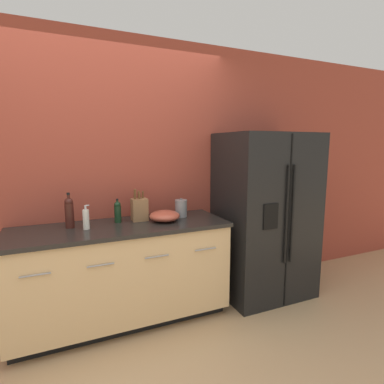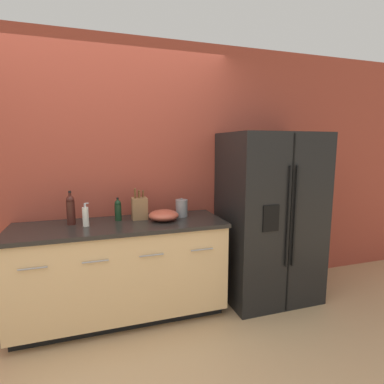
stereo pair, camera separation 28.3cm
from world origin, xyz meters
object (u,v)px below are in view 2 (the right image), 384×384
object	(u,v)px
soap_dispenser	(86,216)
steel_canister	(182,208)
oil_bottle	(118,210)
refrigerator	(269,217)
wine_bottle	(71,209)
mixing_bowl	(164,215)
knife_block	(139,208)

from	to	relation	value
soap_dispenser	steel_canister	world-z (taller)	soap_dispenser
soap_dispenser	oil_bottle	distance (m)	0.31
oil_bottle	refrigerator	bearing A→B (deg)	-5.99
wine_bottle	mixing_bowl	bearing A→B (deg)	-7.49
soap_dispenser	mixing_bowl	bearing A→B (deg)	-0.53
wine_bottle	soap_dispenser	bearing A→B (deg)	-39.10
steel_canister	oil_bottle	bearing A→B (deg)	177.59
wine_bottle	oil_bottle	bearing A→B (deg)	3.84
knife_block	mixing_bowl	world-z (taller)	knife_block
knife_block	steel_canister	world-z (taller)	knife_block
knife_block	soap_dispenser	distance (m)	0.49
soap_dispenser	mixing_bowl	world-z (taller)	soap_dispenser
oil_bottle	soap_dispenser	bearing A→B (deg)	-155.74
knife_block	soap_dispenser	world-z (taller)	knife_block
refrigerator	knife_block	distance (m)	1.32
oil_bottle	mixing_bowl	xyz separation A→B (m)	(0.40, -0.13, -0.05)
wine_bottle	steel_canister	xyz separation A→B (m)	(1.00, 0.00, -0.05)
soap_dispenser	mixing_bowl	xyz separation A→B (m)	(0.68, -0.01, -0.04)
refrigerator	knife_block	bearing A→B (deg)	173.66
knife_block	oil_bottle	bearing A→B (deg)	176.39
wine_bottle	oil_bottle	xyz separation A→B (m)	(0.40, 0.03, -0.04)
knife_block	oil_bottle	xyz separation A→B (m)	(-0.20, 0.01, -0.01)
steel_canister	mixing_bowl	world-z (taller)	steel_canister
steel_canister	mixing_bowl	xyz separation A→B (m)	(-0.20, -0.11, -0.03)
knife_block	steel_canister	distance (m)	0.41
refrigerator	oil_bottle	size ratio (longest dim) A/B	7.96
soap_dispenser	wine_bottle	bearing A→B (deg)	140.90
wine_bottle	soap_dispenser	distance (m)	0.16
oil_bottle	mixing_bowl	world-z (taller)	oil_bottle
soap_dispenser	oil_bottle	world-z (taller)	oil_bottle
wine_bottle	steel_canister	distance (m)	1.01
refrigerator	oil_bottle	distance (m)	1.52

